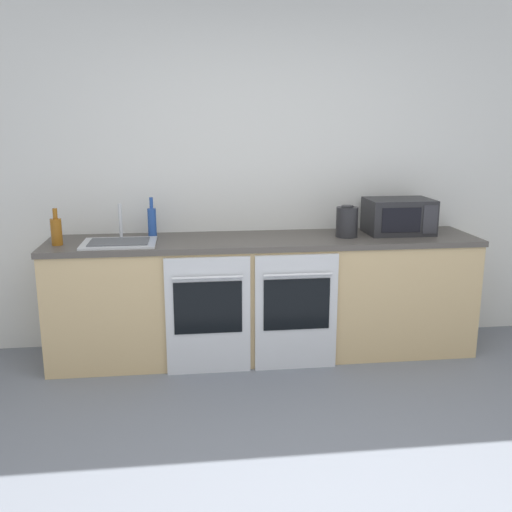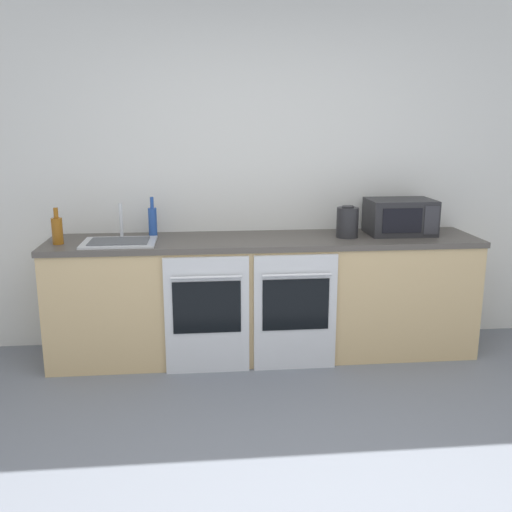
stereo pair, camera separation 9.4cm
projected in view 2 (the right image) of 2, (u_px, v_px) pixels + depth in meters
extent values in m
cube|color=silver|center=(260.00, 176.00, 4.35)|extent=(10.00, 0.06, 2.60)
cube|color=tan|center=(264.00, 299.00, 4.23)|extent=(3.08, 0.61, 0.84)
cube|color=#4C4742|center=(265.00, 241.00, 4.13)|extent=(3.10, 0.63, 0.04)
cube|color=silver|center=(207.00, 316.00, 3.88)|extent=(0.58, 0.03, 0.83)
cube|color=black|center=(207.00, 307.00, 3.85)|extent=(0.46, 0.01, 0.36)
cylinder|color=silver|center=(206.00, 277.00, 3.78)|extent=(0.47, 0.02, 0.02)
cube|color=silver|center=(295.00, 313.00, 3.94)|extent=(0.58, 0.03, 0.83)
cube|color=black|center=(296.00, 305.00, 3.91)|extent=(0.46, 0.01, 0.36)
cylinder|color=silver|center=(297.00, 275.00, 3.84)|extent=(0.47, 0.02, 0.02)
cube|color=#232326|center=(400.00, 217.00, 4.25)|extent=(0.48, 0.34, 0.26)
cube|color=black|center=(402.00, 221.00, 4.08)|extent=(0.29, 0.01, 0.18)
cube|color=#2D2D33|center=(432.00, 220.00, 4.10)|extent=(0.11, 0.01, 0.21)
cylinder|color=#8C5114|center=(57.00, 231.00, 3.90)|extent=(0.07, 0.07, 0.18)
cylinder|color=#8C5114|center=(56.00, 213.00, 3.87)|extent=(0.03, 0.03, 0.07)
cylinder|color=#234793|center=(153.00, 222.00, 4.16)|extent=(0.06, 0.06, 0.21)
cylinder|color=#234793|center=(152.00, 203.00, 4.13)|extent=(0.03, 0.03, 0.08)
cylinder|color=#232326|center=(347.00, 222.00, 4.13)|extent=(0.16, 0.16, 0.22)
cylinder|color=#262628|center=(348.00, 207.00, 4.10)|extent=(0.09, 0.09, 0.01)
cube|color=#B7BABF|center=(119.00, 242.00, 3.94)|extent=(0.50, 0.37, 0.01)
cube|color=#4C4F54|center=(119.00, 241.00, 3.93)|extent=(0.40, 0.27, 0.01)
cylinder|color=#B7BABF|center=(121.00, 220.00, 4.05)|extent=(0.02, 0.02, 0.25)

